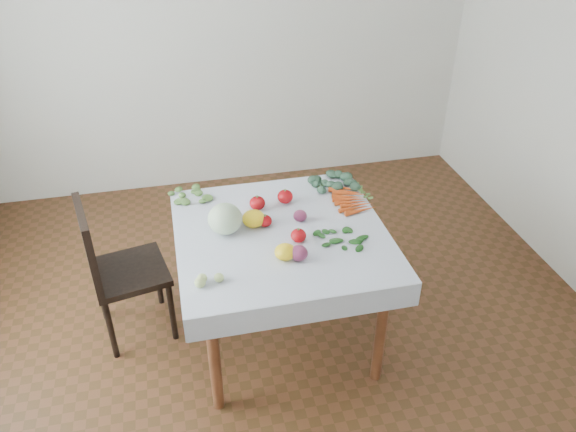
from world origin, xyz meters
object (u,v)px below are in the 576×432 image
table (281,247)px  carrot_bunch (352,199)px  chair (112,265)px  cabbage (225,219)px  heirloom_back (254,219)px

table → carrot_bunch: 0.53m
chair → table: bearing=-14.0°
table → cabbage: cabbage is taller
heirloom_back → table: bearing=-36.5°
table → chair: 0.96m
cabbage → chair: bearing=166.0°
heirloom_back → carrot_bunch: (0.60, 0.12, -0.03)m
heirloom_back → chair: bearing=170.5°
table → cabbage: bearing=166.1°
chair → carrot_bunch: 1.42m
table → chair: (-0.93, 0.23, -0.13)m
chair → carrot_bunch: (1.39, -0.01, 0.25)m
cabbage → carrot_bunch: (0.76, 0.14, -0.07)m
carrot_bunch → chair: bearing=179.4°
chair → heirloom_back: 0.85m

